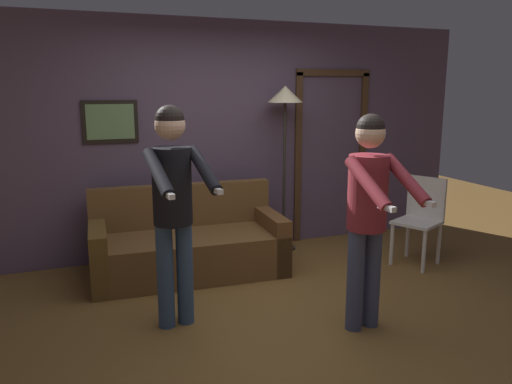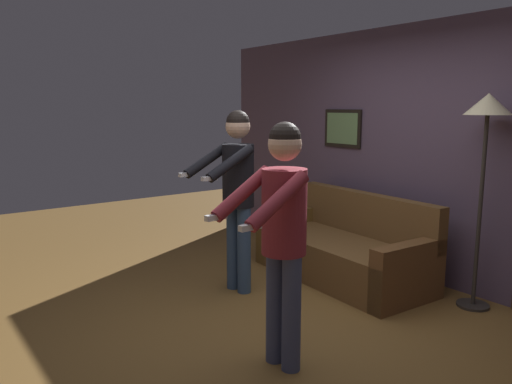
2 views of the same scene
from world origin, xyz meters
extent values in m
plane|color=brown|center=(0.00, 0.00, 0.00)|extent=(12.00, 12.00, 0.00)
cube|color=#58475D|center=(0.00, 1.90, 1.30)|extent=(6.40, 0.06, 2.60)
cube|color=black|center=(-1.10, 1.86, 1.52)|extent=(0.56, 0.02, 0.44)
cube|color=#688C57|center=(-1.10, 1.85, 1.52)|extent=(0.48, 0.01, 0.36)
cube|color=brown|center=(-0.46, 1.21, 0.21)|extent=(1.94, 0.95, 0.42)
cube|color=brown|center=(-0.45, 1.57, 0.65)|extent=(1.90, 0.24, 0.45)
cube|color=brown|center=(-1.33, 1.26, 0.29)|extent=(0.20, 0.86, 0.58)
cube|color=brown|center=(0.40, 1.17, 0.29)|extent=(0.20, 0.86, 0.58)
cylinder|color=#332D28|center=(0.77, 1.63, 0.01)|extent=(0.28, 0.28, 0.02)
cylinder|color=#332D28|center=(0.77, 1.63, 0.86)|extent=(0.04, 0.04, 1.68)
cone|color=#F9EAB7|center=(0.77, 1.63, 1.79)|extent=(0.39, 0.39, 0.18)
cylinder|color=#344D6F|center=(-0.90, 0.17, 0.42)|extent=(0.13, 0.13, 0.83)
cylinder|color=#344D6F|center=(-0.74, 0.18, 0.42)|extent=(0.13, 0.13, 0.83)
cylinder|color=black|center=(-0.82, 0.17, 1.13)|extent=(0.30, 0.30, 0.59)
sphere|color=#D8AD8E|center=(-0.82, 0.17, 1.59)|extent=(0.23, 0.23, 0.23)
sphere|color=black|center=(-0.82, 0.17, 1.63)|extent=(0.22, 0.22, 0.22)
cylinder|color=black|center=(-0.97, -0.08, 1.28)|extent=(0.14, 0.51, 0.31)
cube|color=white|center=(-0.94, -0.31, 1.17)|extent=(0.06, 0.15, 0.04)
cylinder|color=black|center=(-0.63, -0.04, 1.28)|extent=(0.14, 0.51, 0.31)
cube|color=white|center=(-0.60, -0.27, 1.17)|extent=(0.06, 0.15, 0.04)
cylinder|color=#424B6C|center=(0.46, -0.40, 0.40)|extent=(0.13, 0.13, 0.80)
cylinder|color=#424B6C|center=(0.62, -0.39, 0.40)|extent=(0.13, 0.13, 0.80)
cylinder|color=maroon|center=(0.54, -0.40, 1.09)|extent=(0.30, 0.30, 0.57)
sphere|color=#D8AD8E|center=(0.54, -0.40, 1.53)|extent=(0.22, 0.22, 0.22)
sphere|color=black|center=(0.54, -0.40, 1.57)|extent=(0.21, 0.21, 0.21)
cylinder|color=maroon|center=(0.38, -0.62, 1.21)|extent=(0.12, 0.48, 0.34)
cube|color=white|center=(0.40, -0.84, 1.09)|extent=(0.05, 0.15, 0.04)
cylinder|color=maroon|center=(0.72, -0.60, 1.21)|extent=(0.12, 0.48, 0.34)
cube|color=white|center=(0.74, -0.82, 1.09)|extent=(0.05, 0.15, 0.04)
camera|label=1|loc=(-1.56, -3.51, 1.86)|focal=35.00mm
camera|label=2|loc=(3.01, -2.46, 1.77)|focal=35.00mm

